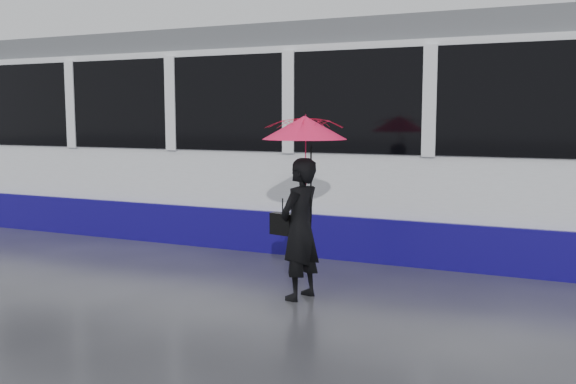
% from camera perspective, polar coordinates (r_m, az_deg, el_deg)
% --- Properties ---
extents(ground, '(90.00, 90.00, 0.00)m').
position_cam_1_polar(ground, '(8.36, -4.71, -7.15)').
color(ground, '#2A2A2F').
rests_on(ground, ground).
extents(rails, '(34.00, 1.51, 0.02)m').
position_cam_1_polar(rails, '(10.56, 1.90, -4.14)').
color(rails, '#3F3D38').
rests_on(rails, ground).
extents(tram, '(26.00, 2.56, 3.35)m').
position_cam_1_polar(tram, '(12.04, -12.88, 4.83)').
color(tram, white).
rests_on(tram, ground).
extents(woman, '(0.49, 0.64, 1.56)m').
position_cam_1_polar(woman, '(7.03, 1.08, -3.30)').
color(woman, black).
rests_on(woman, ground).
extents(umbrella, '(1.10, 1.10, 1.05)m').
position_cam_1_polar(umbrella, '(6.91, 1.48, 4.28)').
color(umbrella, '#FF158E').
rests_on(umbrella, ground).
extents(handbag, '(0.30, 0.18, 0.42)m').
position_cam_1_polar(handbag, '(7.13, -0.48, -2.85)').
color(handbag, black).
rests_on(handbag, ground).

